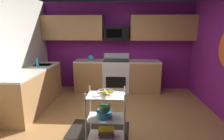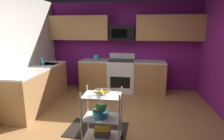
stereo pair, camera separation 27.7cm
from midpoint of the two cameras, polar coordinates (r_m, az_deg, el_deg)
name	(u,v)px [view 2 (the right image)]	position (r m, az deg, el deg)	size (l,w,h in m)	color
floor	(113,127)	(3.72, 2.48, -17.18)	(4.40, 4.80, 0.04)	#A87542
wall_back	(123,46)	(5.68, 4.94, 7.23)	(4.52, 0.06, 2.60)	#751970
counter_run	(88,80)	(5.03, -5.86, -3.17)	(3.44, 2.68, 0.92)	#B27F4C
oven_range	(121,75)	(5.49, 4.29, -1.64)	(0.76, 0.65, 1.10)	white
upper_cabinets	(123,28)	(5.46, 5.02, 12.80)	(4.40, 0.33, 0.70)	#B27F4C
microwave	(122,33)	(5.43, 4.57, 11.23)	(0.70, 0.39, 0.40)	black
rolling_cart	(102,117)	(3.02, -0.32, -14.41)	(0.64, 0.40, 0.91)	silver
fruit_bowl	(102,92)	(2.85, -0.33, -6.83)	(0.27, 0.27, 0.07)	silver
mixing_bowl_large	(100,113)	(2.99, -0.89, -13.25)	(0.25, 0.25, 0.11)	#338CBF
mixing_bowl_small	(101,107)	(2.95, -0.69, -11.53)	(0.18, 0.18, 0.08)	#387F4C
book_stack	(102,132)	(3.15, -0.31, -18.61)	(0.26, 0.17, 0.13)	#1E4C8C
kettle	(96,57)	(5.48, -3.39, 3.87)	(0.21, 0.18, 0.26)	teal
dish_soap_bottle	(43,62)	(4.87, -18.99, 2.38)	(0.06, 0.06, 0.20)	#2D8CBF
floor_rug	(97,129)	(3.59, -2.29, -17.85)	(1.10, 0.70, 0.01)	black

